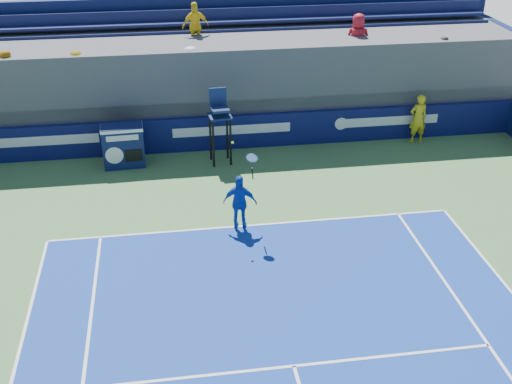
{
  "coord_description": "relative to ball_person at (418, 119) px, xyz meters",
  "views": [
    {
      "loc": [
        -2.17,
        -2.99,
        9.08
      ],
      "look_at": [
        0.0,
        11.5,
        1.25
      ],
      "focal_mm": 45.0,
      "sensor_mm": 36.0,
      "label": 1
    }
  ],
  "objects": [
    {
      "name": "stadium_seating",
      "position": [
        -6.48,
        2.45,
        0.97
      ],
      "size": [
        21.0,
        4.05,
        4.5
      ],
      "color": "#4C4C51",
      "rests_on": "ground"
    },
    {
      "name": "tennis_player",
      "position": [
        -6.83,
        -4.85,
        -0.08
      ],
      "size": [
        0.97,
        0.62,
        2.57
      ],
      "color": "#1544B2",
      "rests_on": "apron"
    },
    {
      "name": "back_hoarding",
      "position": [
        -6.45,
        0.41,
        -0.27
      ],
      "size": [
        20.4,
        0.21,
        1.2
      ],
      "color": "#0C1048",
      "rests_on": "ground"
    },
    {
      "name": "umpire_chair",
      "position": [
        -6.94,
        -0.64,
        0.65
      ],
      "size": [
        0.76,
        0.76,
        2.48
      ],
      "color": "black",
      "rests_on": "ground"
    },
    {
      "name": "ball_person",
      "position": [
        0.0,
        0.0,
        0.0
      ],
      "size": [
        0.65,
        0.45,
        1.73
      ],
      "primitive_type": "imported",
      "rotation": [
        0.0,
        0.0,
        3.2
      ],
      "color": "yellow",
      "rests_on": "apron"
    },
    {
      "name": "match_clock",
      "position": [
        -10.05,
        -0.44,
        -0.13
      ],
      "size": [
        1.35,
        0.79,
        1.4
      ],
      "color": "#0E1849",
      "rests_on": "ground"
    }
  ]
}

